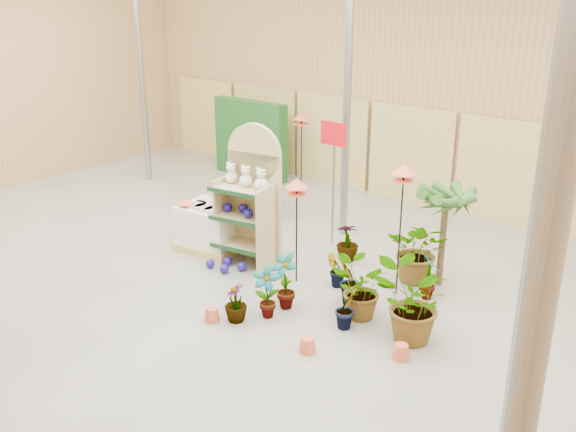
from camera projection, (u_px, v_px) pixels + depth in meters
name	position (u px, v px, depth m)	size (l,w,h in m)	color
room	(246.00, 143.00, 9.20)	(15.20, 12.10, 4.70)	slate
display_shelf	(251.00, 200.00, 10.42)	(1.06, 0.76, 2.31)	tan
teddy_bears	(247.00, 178.00, 10.18)	(0.85, 0.21, 0.35)	#EEE5C4
gazing_balls_shelf	(246.00, 211.00, 10.38)	(0.85, 0.29, 0.16)	navy
gazing_balls_floor	(226.00, 265.00, 10.39)	(0.63, 0.39, 0.15)	navy
pallet_stack	(212.00, 227.00, 11.09)	(1.20, 1.03, 0.82)	tan
charcoal_planters	(256.00, 190.00, 12.71)	(0.80, 0.50, 1.00)	black
trellis_stock	(251.00, 139.00, 15.03)	(2.00, 0.30, 1.80)	#19501B
offer_sign	(333.00, 158.00, 10.88)	(0.50, 0.08, 2.20)	gray
bird_table_front	(297.00, 186.00, 9.48)	(0.34, 0.34, 1.68)	black
bird_table_right	(404.00, 174.00, 8.96)	(0.34, 0.34, 2.01)	black
bird_table_back	(302.00, 119.00, 13.43)	(0.34, 0.34, 1.80)	black
palm	(446.00, 197.00, 9.43)	(0.70, 0.70, 1.67)	brown
potted_plant_0	(285.00, 280.00, 9.07)	(0.45, 0.30, 0.85)	#2F5D20
potted_plant_1	(350.00, 282.00, 9.14)	(0.41, 0.33, 0.75)	#2F5D20
potted_plant_2	(359.00, 290.00, 8.80)	(0.76, 0.66, 0.85)	#2F5D20
potted_plant_4	(429.00, 276.00, 9.34)	(0.39, 0.27, 0.75)	#2F5D20
potted_plant_5	(336.00, 270.00, 9.74)	(0.31, 0.25, 0.56)	#2F5D20
potted_plant_6	(419.00, 251.00, 9.84)	(0.92, 0.80, 1.03)	#2F5D20
potted_plant_7	(236.00, 302.00, 8.77)	(0.31, 0.31, 0.56)	#2F5D20
potted_plant_8	(266.00, 293.00, 8.83)	(0.40, 0.27, 0.75)	#2F5D20
potted_plant_9	(347.00, 308.00, 8.59)	(0.32, 0.26, 0.58)	#2F5D20
potted_plant_10	(410.00, 305.00, 8.18)	(0.96, 0.83, 1.07)	#2F5D20
potted_plant_11	(347.00, 242.00, 10.66)	(0.37, 0.37, 0.66)	#2F5D20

